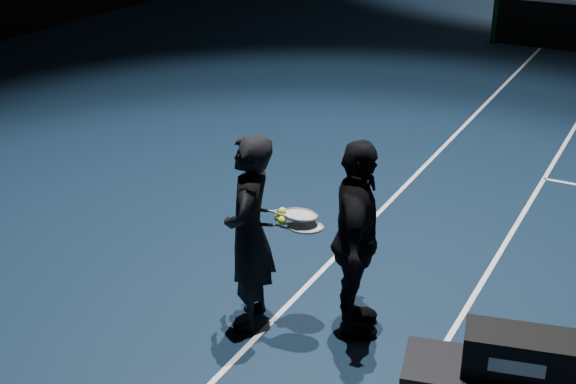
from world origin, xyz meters
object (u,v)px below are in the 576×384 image
Objects in this scene: player_b at (356,240)px; racket_upper at (300,215)px; racket_lower at (305,227)px; tennis_balls at (281,217)px; racket_bag at (523,354)px; player_a at (249,233)px.

racket_upper is at bearing 83.08° from player_b.
racket_lower is 0.21m from tennis_balls.
racket_lower is (-0.38, -0.14, 0.09)m from player_b.
racket_upper is at bearing 152.48° from racket_bag.
player_a is at bearing -158.76° from tennis_balls.
player_a is 0.46m from racket_lower.
player_b reaches higher than racket_bag.
racket_lower is 5.67× the size of tennis_balls.
racket_bag is at bearing -34.47° from racket_lower.
player_a is (-2.25, 0.31, 0.21)m from racket_bag.
tennis_balls is at bearing -170.43° from racket_upper.
player_a reaches higher than racket_upper.
racket_lower is at bearing 88.16° from player_b.
tennis_balls is at bearing 155.58° from racket_bag.
racket_bag is at bearing -134.59° from player_b.
player_a is 1.00× the size of player_b.
racket_upper is (-1.89, 0.49, 0.38)m from racket_bag.
player_a is at bearing 159.05° from racket_bag.
racket_lower is 1.00× the size of racket_upper.
player_b reaches higher than racket_upper.
player_b is at bearing -9.08° from racket_upper.
player_a is 2.42× the size of racket_lower.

